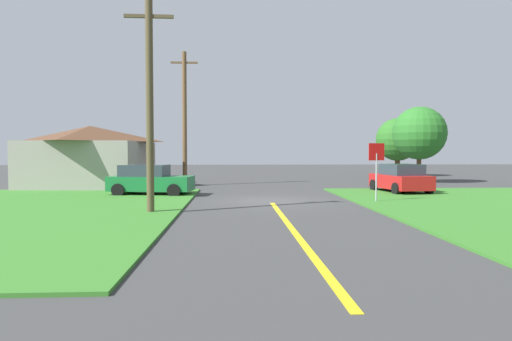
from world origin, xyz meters
The scene contains 11 objects.
ground_plane centered at (0.00, 0.00, 0.00)m, with size 120.00×120.00×0.00m, color #3B3B3B.
grass_verge_left centered at (-9.75, -4.00, 0.04)m, with size 12.00×20.00×0.08m, color #357627.
lane_stripe_center centered at (0.00, -8.00, 0.01)m, with size 0.20×14.00×0.01m, color yellow.
stop_sign centered at (4.71, -1.09, 1.91)m, with size 0.76×0.20×2.69m.
car_on_crossroad centered at (7.62, 3.68, 0.80)m, with size 2.54×4.19×1.62m.
parked_car_near_building centered at (-6.17, 2.99, 0.81)m, with size 4.50×2.52×1.62m.
utility_pole_near centered at (-4.84, -4.20, 4.09)m, with size 1.80×0.28×7.92m.
utility_pole_mid centered at (-5.03, 9.75, 4.63)m, with size 1.80×0.30×9.03m.
oak_tree_left centered at (12.10, 11.91, 3.68)m, with size 3.94×3.94×5.66m.
pine_tree_center centered at (13.73, 20.78, 3.45)m, with size 4.02×4.02×5.47m.
barn centered at (-11.08, 8.95, 2.00)m, with size 7.22×7.56×4.00m.
Camera 1 is at (-1.76, -21.26, 2.31)m, focal length 31.87 mm.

